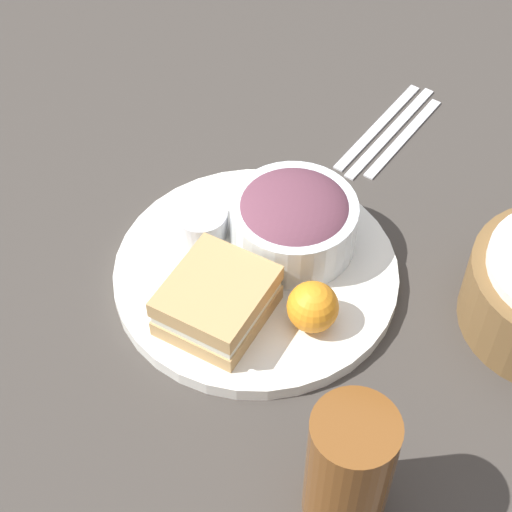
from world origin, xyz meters
The scene contains 10 objects.
ground_plane centered at (0.00, 0.00, 0.00)m, with size 4.00×4.00×0.00m, color #3D3833.
plate centered at (0.00, 0.00, 0.01)m, with size 0.30×0.30×0.02m, color white.
sandwich centered at (0.07, -0.02, 0.04)m, with size 0.12×0.11×0.05m.
salad_bowl centered at (-0.05, 0.03, 0.05)m, with size 0.13×0.13×0.07m.
dressing_cup centered at (-0.03, -0.07, 0.03)m, with size 0.06×0.06×0.03m, color #B7B7BC.
orange_wedge centered at (0.05, 0.07, 0.04)m, with size 0.05×0.05×0.05m, color orange.
drink_glass centered at (0.22, 0.15, 0.07)m, with size 0.07×0.07×0.14m, color brown.
fork centered at (-0.28, 0.07, 0.00)m, with size 0.19×0.01×0.01m, color silver.
knife centered at (-0.27, 0.09, 0.00)m, with size 0.20×0.01×0.01m, color silver.
spoon centered at (-0.27, 0.10, 0.00)m, with size 0.17×0.01×0.01m, color silver.
Camera 1 is at (0.54, 0.18, 0.70)m, focal length 60.00 mm.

